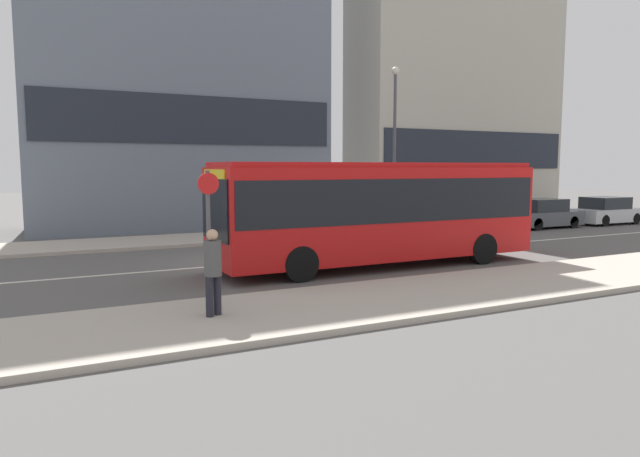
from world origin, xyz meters
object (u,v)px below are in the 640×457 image
(city_bus, at_px, (378,207))
(street_lamp, at_px, (395,132))
(pedestrian_near_stop, at_px, (213,267))
(bus_stop_sign, at_px, (209,228))
(parked_car_0, at_px, (464,219))
(parked_car_1, at_px, (542,214))
(parked_car_2, at_px, (606,211))

(city_bus, height_order, street_lamp, street_lamp)
(city_bus, distance_m, pedestrian_near_stop, 7.46)
(pedestrian_near_stop, xyz_separation_m, bus_stop_sign, (0.17, 0.84, 0.68))
(parked_car_0, distance_m, pedestrian_near_stop, 17.12)
(pedestrian_near_stop, height_order, street_lamp, street_lamp)
(parked_car_0, xyz_separation_m, parked_car_1, (5.25, 0.28, 0.01))
(parked_car_2, height_order, pedestrian_near_stop, pedestrian_near_stop)
(city_bus, relative_size, pedestrian_near_stop, 5.98)
(parked_car_1, bearing_deg, parked_car_0, -176.93)
(parked_car_1, height_order, parked_car_2, parked_car_1)
(pedestrian_near_stop, relative_size, bus_stop_sign, 0.60)
(city_bus, distance_m, street_lamp, 9.66)
(parked_car_1, xyz_separation_m, parked_car_2, (4.52, -0.17, -0.00))
(pedestrian_near_stop, bearing_deg, city_bus, 7.87)
(city_bus, xyz_separation_m, parked_car_2, (17.83, 5.51, -1.14))
(parked_car_2, height_order, bus_stop_sign, bus_stop_sign)
(parked_car_2, bearing_deg, parked_car_1, 177.91)
(parked_car_2, xyz_separation_m, street_lamp, (-12.25, 1.87, 3.93))
(pedestrian_near_stop, bearing_deg, parked_car_1, 1.76)
(pedestrian_near_stop, xyz_separation_m, street_lamp, (11.85, 11.35, 3.51))
(parked_car_2, bearing_deg, street_lamp, 171.33)
(city_bus, bearing_deg, parked_car_2, 17.05)
(parked_car_0, relative_size, bus_stop_sign, 1.65)
(parked_car_0, bearing_deg, parked_car_1, 3.07)
(parked_car_2, distance_m, bus_stop_sign, 25.47)
(parked_car_2, xyz_separation_m, bus_stop_sign, (-23.93, -8.64, 1.10))
(city_bus, xyz_separation_m, street_lamp, (5.58, 7.38, 2.79))
(parked_car_2, relative_size, pedestrian_near_stop, 2.33)
(pedestrian_near_stop, bearing_deg, parked_car_2, -3.00)
(street_lamp, bearing_deg, pedestrian_near_stop, -136.23)
(parked_car_0, distance_m, bus_stop_sign, 16.56)
(parked_car_1, relative_size, pedestrian_near_stop, 2.35)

